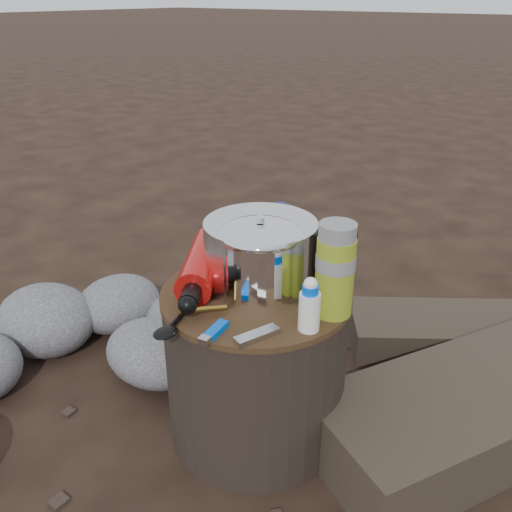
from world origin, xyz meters
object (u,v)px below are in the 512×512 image
Objects in this scene: camping_pot at (260,259)px; travel_mug at (335,259)px; stump at (256,363)px; fuel_bottle at (202,264)px; thermos at (335,270)px.

camping_pot reaches higher than travel_mug.
fuel_bottle is (-0.13, -0.03, 0.24)m from stump.
camping_pot is 0.53× the size of fuel_bottle.
stump is 3.20× the size of travel_mug.
fuel_bottle is 0.30m from travel_mug.
fuel_bottle is at bearing -168.30° from stump.
stump is 0.27m from fuel_bottle.
fuel_bottle is 0.32m from thermos.
camping_pot is 0.89× the size of thermos.
camping_pot is at bearing -168.12° from thermos.
travel_mug is (0.25, 0.16, 0.03)m from fuel_bottle.
travel_mug is (0.10, 0.14, -0.02)m from camping_pot.
thermos reaches higher than fuel_bottle.
fuel_bottle reaches higher than stump.
stump is 1.28× the size of fuel_bottle.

